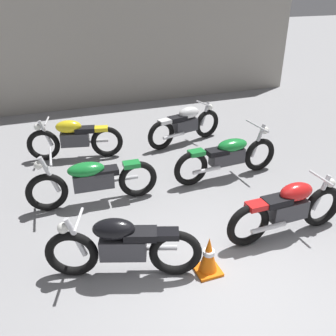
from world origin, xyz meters
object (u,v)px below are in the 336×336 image
object	(u,v)px
motorcycle_right_row_2	(185,124)
motorcycle_right_row_1	(228,156)
motorcycle_left_row_0	(122,246)
motorcycle_left_row_2	(74,138)
motorcycle_right_row_0	(288,208)
traffic_cone	(209,256)
motorcycle_left_row_1	(92,179)

from	to	relation	value
motorcycle_right_row_2	motorcycle_right_row_1	bearing A→B (deg)	-87.01
motorcycle_left_row_0	motorcycle_left_row_2	world-z (taller)	same
motorcycle_right_row_0	traffic_cone	size ratio (longest dim) A/B	3.65
motorcycle_left_row_0	motorcycle_left_row_1	xyz separation A→B (m)	(-0.04, 1.84, -0.01)
motorcycle_right_row_1	motorcycle_right_row_2	bearing A→B (deg)	92.99
motorcycle_left_row_2	motorcycle_right_row_0	xyz separation A→B (m)	(2.53, -3.75, 0.00)
motorcycle_left_row_0	motorcycle_right_row_2	world-z (taller)	same
motorcycle_left_row_0	motorcycle_right_row_1	world-z (taller)	motorcycle_right_row_1
motorcycle_right_row_1	motorcycle_right_row_2	size ratio (longest dim) A/B	1.12
motorcycle_right_row_2	traffic_cone	xyz separation A→B (m)	(-1.37, -4.03, -0.20)
motorcycle_left_row_2	motorcycle_right_row_0	world-z (taller)	same
motorcycle_right_row_0	motorcycle_right_row_2	size ratio (longest dim) A/B	1.02
motorcycle_left_row_1	traffic_cone	world-z (taller)	motorcycle_left_row_1
motorcycle_left_row_1	motorcycle_right_row_0	size ratio (longest dim) A/B	1.10
motorcycle_left_row_2	motorcycle_right_row_0	size ratio (longest dim) A/B	0.99
motorcycle_left_row_2	traffic_cone	xyz separation A→B (m)	(1.11, -4.07, -0.20)
motorcycle_left_row_2	motorcycle_left_row_0	bearing A→B (deg)	-88.77
motorcycle_right_row_1	traffic_cone	distance (m)	2.66
motorcycle_right_row_1	motorcycle_right_row_2	world-z (taller)	motorcycle_right_row_1
traffic_cone	motorcycle_left_row_2	bearing A→B (deg)	105.26
motorcycle_left_row_0	traffic_cone	world-z (taller)	motorcycle_left_row_0
motorcycle_right_row_1	motorcycle_right_row_2	distance (m)	1.82
motorcycle_left_row_1	motorcycle_left_row_2	xyz separation A→B (m)	(-0.04, 1.90, 0.01)
motorcycle_left_row_2	motorcycle_right_row_2	distance (m)	2.48
motorcycle_right_row_0	traffic_cone	bearing A→B (deg)	-167.36
motorcycle_left_row_0	traffic_cone	bearing A→B (deg)	-18.04
motorcycle_left_row_2	motorcycle_left_row_1	bearing A→B (deg)	-88.91
traffic_cone	motorcycle_right_row_1	bearing A→B (deg)	56.49
motorcycle_right_row_0	motorcycle_left_row_1	bearing A→B (deg)	143.38
motorcycle_left_row_0	motorcycle_left_row_2	distance (m)	3.74
motorcycle_left_row_1	traffic_cone	distance (m)	2.43
motorcycle_left_row_1	motorcycle_right_row_0	distance (m)	3.11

